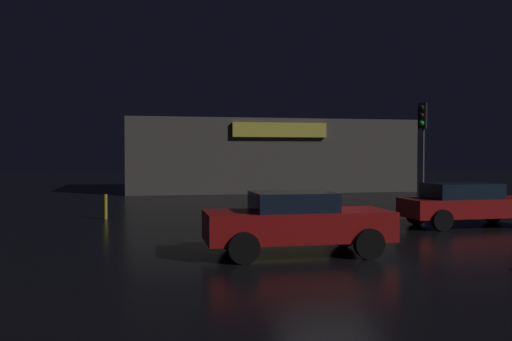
# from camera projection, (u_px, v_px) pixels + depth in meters

# --- Properties ---
(ground_plane) EXTENTS (120.00, 120.00, 0.00)m
(ground_plane) POSITION_uv_depth(u_px,v_px,m) (330.00, 250.00, 13.94)
(ground_plane) COLOR black
(store_building) EXTENTS (18.69, 9.10, 4.71)m
(store_building) POSITION_uv_depth(u_px,v_px,m) (264.00, 156.00, 38.53)
(store_building) COLOR #4C4742
(store_building) RESTS_ON ground
(traffic_signal_cross_left) EXTENTS (0.41, 0.43, 4.53)m
(traffic_signal_cross_left) POSITION_uv_depth(u_px,v_px,m) (422.00, 129.00, 22.46)
(traffic_signal_cross_left) COLOR #595B60
(traffic_signal_cross_left) RESTS_ON ground
(car_near) EXTENTS (4.53, 1.91, 1.47)m
(car_near) POSITION_uv_depth(u_px,v_px,m) (467.00, 203.00, 18.56)
(car_near) COLOR #A51414
(car_near) RESTS_ON ground
(car_far) EXTENTS (4.49, 2.00, 1.52)m
(car_far) POSITION_uv_depth(u_px,v_px,m) (297.00, 222.00, 13.32)
(car_far) COLOR #A51414
(car_far) RESTS_ON ground
(bollard_kerb_a) EXTENTS (0.13, 0.13, 0.94)m
(bollard_kerb_a) POSITION_uv_depth(u_px,v_px,m) (106.00, 207.00, 20.70)
(bollard_kerb_a) COLOR gold
(bollard_kerb_a) RESTS_ON ground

